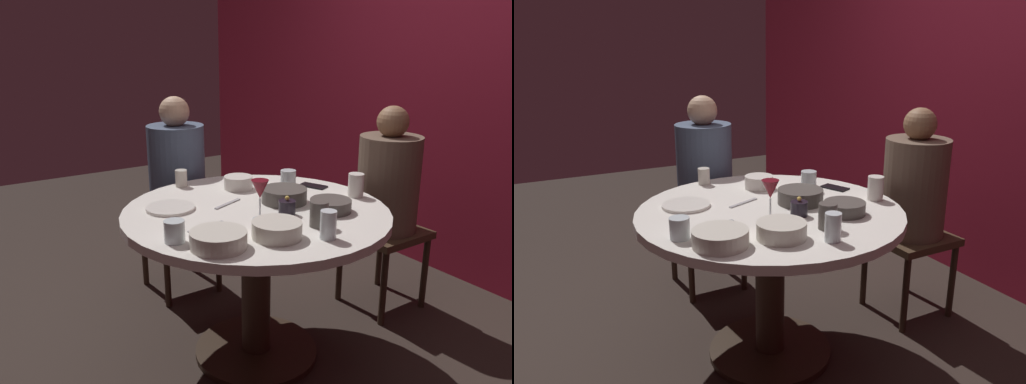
% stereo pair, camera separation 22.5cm
% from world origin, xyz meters
% --- Properties ---
extents(ground_plane, '(8.00, 8.00, 0.00)m').
position_xyz_m(ground_plane, '(0.00, 0.00, 0.00)').
color(ground_plane, '#2D231E').
extents(back_wall, '(6.00, 0.10, 2.60)m').
position_xyz_m(back_wall, '(0.00, 1.60, 1.30)').
color(back_wall, maroon).
rests_on(back_wall, ground).
extents(dining_table, '(1.21, 1.21, 0.75)m').
position_xyz_m(dining_table, '(0.00, 0.00, 0.58)').
color(dining_table, silver).
rests_on(dining_table, ground).
extents(seated_diner_left, '(0.40, 0.40, 1.19)m').
position_xyz_m(seated_diner_left, '(-0.83, 0.00, 0.73)').
color(seated_diner_left, '#3F2D1E').
rests_on(seated_diner_left, ground).
extents(seated_diner_back, '(0.40, 0.40, 1.16)m').
position_xyz_m(seated_diner_back, '(0.00, 0.88, 0.72)').
color(seated_diner_back, '#3F2D1E').
rests_on(seated_diner_back, ground).
extents(candle_holder, '(0.08, 0.08, 0.09)m').
position_xyz_m(candle_holder, '(0.14, 0.07, 0.79)').
color(candle_holder, black).
rests_on(candle_holder, dining_table).
extents(wine_glass, '(0.08, 0.08, 0.18)m').
position_xyz_m(wine_glass, '(0.13, -0.07, 0.88)').
color(wine_glass, silver).
rests_on(wine_glass, dining_table).
extents(dinner_plate, '(0.22, 0.22, 0.01)m').
position_xyz_m(dinner_plate, '(-0.21, -0.33, 0.76)').
color(dinner_plate, silver).
rests_on(dinner_plate, dining_table).
extents(cell_phone, '(0.16, 0.11, 0.01)m').
position_xyz_m(cell_phone, '(-0.13, 0.45, 0.76)').
color(cell_phone, black).
rests_on(cell_phone, dining_table).
extents(bowl_serving_large, '(0.21, 0.21, 0.06)m').
position_xyz_m(bowl_serving_large, '(0.29, -0.36, 0.79)').
color(bowl_serving_large, beige).
rests_on(bowl_serving_large, dining_table).
extents(bowl_salad_center, '(0.19, 0.19, 0.06)m').
position_xyz_m(bowl_salad_center, '(0.21, 0.26, 0.78)').
color(bowl_salad_center, '#4C4742').
rests_on(bowl_salad_center, dining_table).
extents(bowl_small_white, '(0.20, 0.20, 0.07)m').
position_xyz_m(bowl_small_white, '(0.33, -0.13, 0.79)').
color(bowl_small_white, beige).
rests_on(bowl_small_white, dining_table).
extents(bowl_sauce_side, '(0.22, 0.22, 0.07)m').
position_xyz_m(bowl_sauce_side, '(-0.01, 0.17, 0.79)').
color(bowl_sauce_side, '#4C4742').
rests_on(bowl_sauce_side, dining_table).
extents(bowl_rice_portion, '(0.15, 0.15, 0.07)m').
position_xyz_m(bowl_rice_portion, '(-0.32, 0.11, 0.79)').
color(bowl_rice_portion, silver).
rests_on(bowl_rice_portion, dining_table).
extents(cup_near_candle, '(0.08, 0.08, 0.11)m').
position_xyz_m(cup_near_candle, '(0.33, 0.09, 0.81)').
color(cup_near_candle, '#4C4742').
rests_on(cup_near_candle, dining_table).
extents(cup_by_left_diner, '(0.06, 0.06, 0.11)m').
position_xyz_m(cup_by_left_diner, '(0.45, 0.03, 0.81)').
color(cup_by_left_diner, silver).
rests_on(cup_by_left_diner, dining_table).
extents(cup_by_right_diner, '(0.08, 0.08, 0.12)m').
position_xyz_m(cup_by_right_diner, '(0.12, 0.51, 0.81)').
color(cup_by_right_diner, silver).
rests_on(cup_by_right_diner, dining_table).
extents(cup_center_front, '(0.08, 0.08, 0.10)m').
position_xyz_m(cup_center_front, '(-0.17, 0.31, 0.81)').
color(cup_center_front, silver).
rests_on(cup_center_front, dining_table).
extents(cup_far_edge, '(0.08, 0.08, 0.09)m').
position_xyz_m(cup_far_edge, '(0.15, -0.48, 0.80)').
color(cup_far_edge, silver).
rests_on(cup_far_edge, dining_table).
extents(cup_beside_wine, '(0.06, 0.06, 0.09)m').
position_xyz_m(cup_beside_wine, '(-0.52, -0.12, 0.80)').
color(cup_beside_wine, beige).
rests_on(cup_beside_wine, dining_table).
extents(fork_near_plate, '(0.08, 0.17, 0.01)m').
position_xyz_m(fork_near_plate, '(-0.13, -0.07, 0.76)').
color(fork_near_plate, '#B7B7BC').
rests_on(fork_near_plate, dining_table).
extents(knife_near_plate, '(0.05, 0.18, 0.01)m').
position_xyz_m(knife_near_plate, '(0.08, -0.30, 0.76)').
color(knife_near_plate, '#B7B7BC').
rests_on(knife_near_plate, dining_table).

